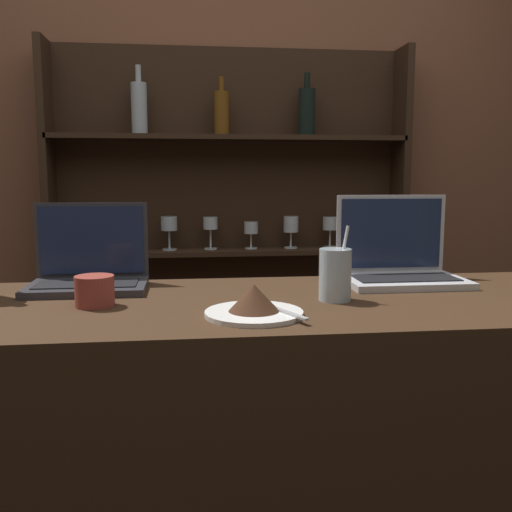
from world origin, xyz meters
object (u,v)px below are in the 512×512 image
(water_glass, at_px, (335,275))
(coffee_cup, at_px, (95,291))
(laptop_near, at_px, (89,269))
(cake_plate, at_px, (254,304))
(laptop_far, at_px, (399,263))

(water_glass, xyz_separation_m, coffee_cup, (-0.54, 0.01, -0.03))
(water_glass, height_order, coffee_cup, water_glass)
(laptop_near, xyz_separation_m, coffee_cup, (0.05, -0.21, -0.02))
(cake_plate, bearing_deg, laptop_near, 138.45)
(laptop_near, height_order, laptop_far, laptop_far)
(laptop_near, height_order, water_glass, laptop_near)
(laptop_far, height_order, coffee_cup, laptop_far)
(laptop_far, bearing_deg, laptop_near, 179.42)
(cake_plate, height_order, water_glass, water_glass)
(cake_plate, distance_m, coffee_cup, 0.36)
(laptop_near, height_order, cake_plate, laptop_near)
(laptop_near, xyz_separation_m, cake_plate, (0.39, -0.34, -0.02))
(water_glass, relative_size, coffee_cup, 2.02)
(cake_plate, relative_size, coffee_cup, 2.37)
(laptop_far, bearing_deg, water_glass, -137.85)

